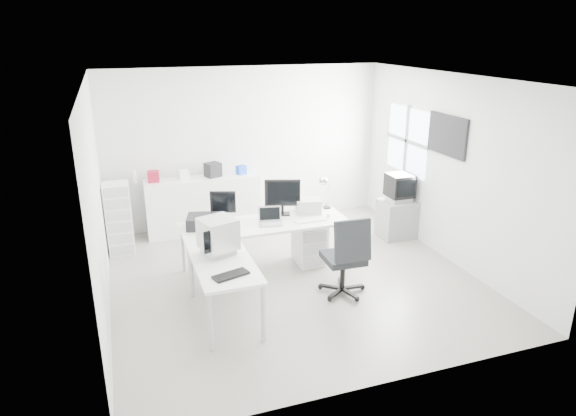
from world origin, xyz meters
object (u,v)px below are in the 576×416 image
object	(u,v)px
lcd_monitor_large	(282,197)
crt_monitor	(218,238)
laptop	(270,217)
main_desk	(265,247)
side_desk	(225,290)
sideboard	(203,205)
crt_tv	(400,188)
inkjet_printer	(205,222)
drawer_pedestal	(309,244)
laser_printer	(308,206)
office_chair	(343,254)
filing_cabinet	(119,218)
tv_cabinet	(397,219)
lcd_monitor_small	(223,206)

from	to	relation	value
lcd_monitor_large	crt_monitor	bearing A→B (deg)	-119.43
laptop	main_desk	bearing A→B (deg)	128.29
side_desk	sideboard	world-z (taller)	sideboard
crt_tv	sideboard	xyz separation A→B (m)	(-3.08, 1.34, -0.39)
inkjet_printer	drawer_pedestal	bearing A→B (deg)	13.17
laser_printer	sideboard	world-z (taller)	sideboard
office_chair	filing_cabinet	world-z (taller)	office_chair
laser_printer	filing_cabinet	size ratio (longest dim) A/B	0.33
main_desk	lcd_monitor_large	distance (m)	0.78
office_chair	crt_tv	distance (m)	2.33
lcd_monitor_large	laser_printer	bearing A→B (deg)	13.77
crt_monitor	tv_cabinet	size ratio (longest dim) A/B	0.63
drawer_pedestal	laptop	world-z (taller)	laptop
lcd_monitor_large	laptop	world-z (taller)	lcd_monitor_large
drawer_pedestal	office_chair	bearing A→B (deg)	-85.69
drawer_pedestal	office_chair	world-z (taller)	office_chair
side_desk	drawer_pedestal	size ratio (longest dim) A/B	2.33
office_chair	tv_cabinet	size ratio (longest dim) A/B	1.75
lcd_monitor_small	filing_cabinet	world-z (taller)	lcd_monitor_small
drawer_pedestal	crt_monitor	size ratio (longest dim) A/B	1.46
laptop	laser_printer	bearing A→B (deg)	36.29
crt_monitor	filing_cabinet	bearing A→B (deg)	99.41
tv_cabinet	filing_cabinet	world-z (taller)	filing_cabinet
lcd_monitor_small	sideboard	world-z (taller)	lcd_monitor_small
laptop	crt_tv	distance (m)	2.54
crt_monitor	office_chair	size ratio (longest dim) A/B	0.36
filing_cabinet	lcd_monitor_small	bearing A→B (deg)	-38.57
lcd_monitor_small	laser_printer	xyz separation A→B (m)	(1.30, -0.03, -0.12)
main_desk	inkjet_printer	world-z (taller)	inkjet_printer
drawer_pedestal	office_chair	size ratio (longest dim) A/B	0.53
side_desk	laptop	bearing A→B (deg)	48.01
tv_cabinet	laptop	bearing A→B (deg)	-165.84
drawer_pedestal	filing_cabinet	world-z (taller)	filing_cabinet
laptop	crt_monitor	distance (m)	1.17
drawer_pedestal	office_chair	distance (m)	1.09
inkjet_printer	office_chair	size ratio (longest dim) A/B	0.43
crt_monitor	sideboard	xyz separation A→B (m)	(0.27, 2.71, -0.47)
office_chair	sideboard	world-z (taller)	office_chair
drawer_pedestal	lcd_monitor_large	size ratio (longest dim) A/B	1.09
drawer_pedestal	lcd_monitor_small	distance (m)	1.44
main_desk	drawer_pedestal	size ratio (longest dim) A/B	4.00
side_desk	crt_tv	xyz separation A→B (m)	(3.36, 1.62, 0.50)
lcd_monitor_large	sideboard	xyz separation A→B (m)	(-0.93, 1.61, -0.54)
main_desk	office_chair	size ratio (longest dim) A/B	2.11
main_desk	laptop	xyz separation A→B (m)	(0.05, -0.10, 0.49)
laptop	inkjet_printer	bearing A→B (deg)	179.19
laser_printer	laptop	bearing A→B (deg)	-143.17
laser_printer	crt_tv	size ratio (longest dim) A/B	0.74
laptop	lcd_monitor_large	bearing A→B (deg)	61.12
lcd_monitor_large	filing_cabinet	bearing A→B (deg)	171.92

